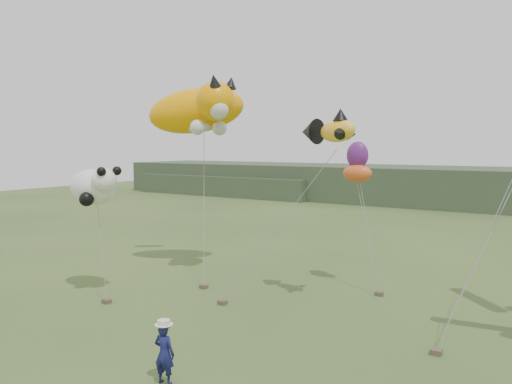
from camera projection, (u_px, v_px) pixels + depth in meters
ground at (224, 367)px, 14.30m from camera, size 120.00×120.00×0.00m
headland at (450, 187)px, 53.16m from camera, size 90.00×13.00×4.00m
festival_attendant at (164, 354)px, 13.21m from camera, size 0.65×0.47×1.65m
sandbag_anchors at (261, 304)px, 19.66m from camera, size 12.68×7.23×0.17m
cat_kite at (200, 109)px, 24.80m from camera, size 6.55×4.56×2.98m
fish_kite at (327, 130)px, 19.34m from camera, size 2.75×1.82×1.36m
panda_kite at (94, 186)px, 21.04m from camera, size 2.71×1.75×1.68m
misc_kites at (357, 164)px, 22.01m from camera, size 1.32×0.85×1.79m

